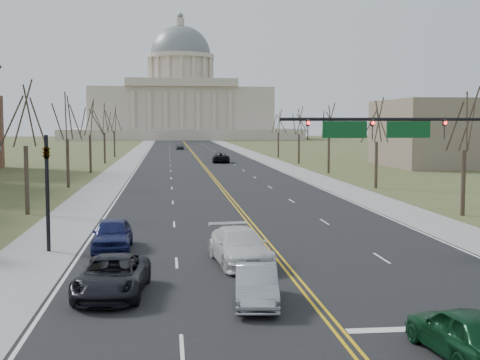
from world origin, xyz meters
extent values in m
plane|color=#4A5128|center=(0.00, 0.00, 0.00)|extent=(600.00, 600.00, 0.00)
cube|color=black|center=(0.00, 110.00, 0.01)|extent=(20.00, 380.00, 0.01)
cube|color=black|center=(0.00, 6.00, 0.01)|extent=(120.00, 14.00, 0.01)
cube|color=gray|center=(-12.00, 110.00, 0.01)|extent=(4.00, 380.00, 0.03)
cube|color=gray|center=(12.00, 110.00, 0.01)|extent=(4.00, 380.00, 0.03)
cube|color=gold|center=(0.00, 110.00, 0.01)|extent=(0.42, 380.00, 0.01)
cube|color=silver|center=(-9.80, 110.00, 0.01)|extent=(0.15, 380.00, 0.01)
cube|color=silver|center=(9.80, 110.00, 0.01)|extent=(0.15, 380.00, 0.01)
cube|color=beige|center=(0.00, 250.00, 2.00)|extent=(90.00, 60.00, 4.00)
cube|color=beige|center=(0.00, 250.00, 12.00)|extent=(70.00, 40.00, 16.00)
cube|color=beige|center=(0.00, 229.50, 21.50)|extent=(42.00, 3.00, 3.00)
cylinder|color=beige|center=(0.00, 250.00, 26.00)|extent=(24.00, 24.00, 12.00)
cylinder|color=beige|center=(0.00, 250.00, 32.80)|extent=(27.00, 27.00, 1.60)
ellipsoid|color=slate|center=(0.00, 250.00, 33.60)|extent=(24.00, 24.00, 22.80)
cylinder|color=beige|center=(0.00, 250.00, 46.50)|extent=(3.20, 3.20, 3.00)
sphere|color=slate|center=(0.00, 250.00, 48.80)|extent=(2.40, 2.40, 2.40)
cylinder|color=black|center=(6.50, 13.50, 6.80)|extent=(12.00, 0.18, 0.18)
imported|color=black|center=(9.50, 13.50, 6.25)|extent=(0.35, 0.40, 1.10)
sphere|color=#FF0C0C|center=(9.50, 13.35, 6.60)|extent=(0.18, 0.18, 0.18)
imported|color=black|center=(5.50, 13.50, 6.25)|extent=(0.35, 0.40, 1.10)
sphere|color=#FF0C0C|center=(5.50, 13.35, 6.60)|extent=(0.18, 0.18, 0.18)
imported|color=black|center=(2.00, 13.50, 6.25)|extent=(0.35, 0.40, 1.10)
sphere|color=#FF0C0C|center=(2.00, 13.35, 6.60)|extent=(0.18, 0.18, 0.18)
cube|color=#0C4C1E|center=(7.50, 13.50, 6.25)|extent=(2.40, 0.12, 0.90)
cube|color=#0C4C1E|center=(4.00, 13.50, 6.25)|extent=(2.40, 0.12, 0.90)
cylinder|color=black|center=(-11.50, 13.50, 3.00)|extent=(0.20, 0.20, 6.00)
imported|color=black|center=(-11.50, 13.50, 5.20)|extent=(0.32, 0.36, 0.99)
cylinder|color=#392F21|center=(15.50, 24.00, 2.34)|extent=(0.32, 0.32, 4.68)
cylinder|color=#392F21|center=(-15.50, 28.00, 2.48)|extent=(0.32, 0.32, 4.95)
cylinder|color=#392F21|center=(15.50, 44.00, 2.34)|extent=(0.32, 0.32, 4.68)
cylinder|color=#392F21|center=(-15.50, 48.00, 2.48)|extent=(0.32, 0.32, 4.95)
cylinder|color=#392F21|center=(15.50, 64.00, 2.34)|extent=(0.32, 0.32, 4.68)
cylinder|color=#392F21|center=(-15.50, 68.00, 2.48)|extent=(0.32, 0.32, 4.95)
cylinder|color=#392F21|center=(15.50, 84.00, 2.34)|extent=(0.32, 0.32, 4.68)
cylinder|color=#392F21|center=(-15.50, 88.00, 2.48)|extent=(0.32, 0.32, 4.95)
cylinder|color=#392F21|center=(15.50, 104.00, 2.34)|extent=(0.32, 0.32, 4.68)
cylinder|color=#392F21|center=(-15.50, 108.00, 2.48)|extent=(0.32, 0.32, 4.95)
cube|color=#7C6858|center=(40.00, 76.00, 5.00)|extent=(25.00, 20.00, 10.00)
imported|color=#0C361B|center=(2.87, -3.63, 0.75)|extent=(2.24, 4.49, 1.47)
imported|color=#95979C|center=(-2.21, 2.39, 0.72)|extent=(1.93, 4.44, 1.42)
imported|color=black|center=(-7.53, 4.30, 0.76)|extent=(2.91, 5.57, 1.50)
imported|color=silver|center=(-2.06, 9.39, 0.84)|extent=(2.96, 5.94, 1.66)
imported|color=#151B4C|center=(-8.26, 13.58, 0.84)|extent=(1.97, 4.85, 1.65)
imported|color=black|center=(3.29, 88.12, 0.83)|extent=(3.01, 6.04, 1.64)
imported|color=#505258|center=(-2.45, 142.14, 0.80)|extent=(2.02, 4.67, 1.57)
camera|label=1|loc=(-5.36, -21.24, 6.64)|focal=50.00mm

